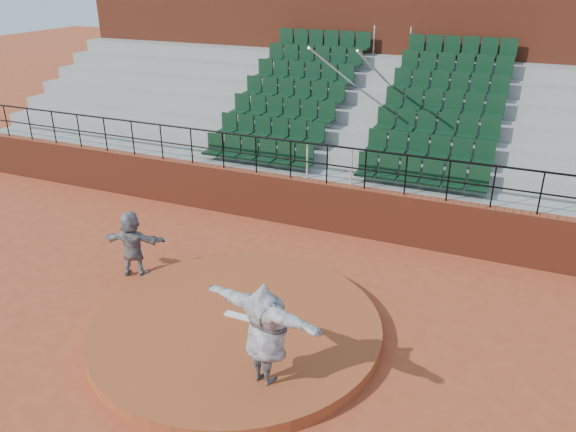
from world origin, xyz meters
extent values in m
plane|color=#AA4526|center=(0.00, 0.00, 0.00)|extent=(90.00, 90.00, 0.00)
cylinder|color=#9E4723|center=(0.00, 0.00, 0.12)|extent=(5.50, 5.50, 0.25)
cube|color=white|center=(0.00, 0.15, 0.27)|extent=(0.60, 0.15, 0.03)
cube|color=maroon|center=(0.00, 5.00, 0.65)|extent=(24.00, 0.30, 1.30)
cylinder|color=black|center=(0.00, 5.00, 2.30)|extent=(24.00, 0.05, 0.05)
cylinder|color=black|center=(0.00, 5.00, 1.80)|extent=(24.00, 0.04, 0.04)
cylinder|color=black|center=(-11.00, 5.00, 1.80)|extent=(0.04, 0.04, 1.00)
cylinder|color=black|center=(-10.00, 5.00, 1.80)|extent=(0.04, 0.04, 1.00)
cylinder|color=black|center=(-9.00, 5.00, 1.80)|extent=(0.04, 0.04, 1.00)
cylinder|color=black|center=(-8.00, 5.00, 1.80)|extent=(0.04, 0.04, 1.00)
cylinder|color=black|center=(-7.00, 5.00, 1.80)|extent=(0.04, 0.04, 1.00)
cylinder|color=black|center=(-6.00, 5.00, 1.80)|extent=(0.04, 0.04, 1.00)
cylinder|color=black|center=(-5.00, 5.00, 1.80)|extent=(0.04, 0.04, 1.00)
cylinder|color=black|center=(-4.00, 5.00, 1.80)|extent=(0.04, 0.04, 1.00)
cylinder|color=black|center=(-3.00, 5.00, 1.80)|extent=(0.04, 0.04, 1.00)
cylinder|color=black|center=(-2.00, 5.00, 1.80)|extent=(0.04, 0.04, 1.00)
cylinder|color=black|center=(-1.00, 5.00, 1.80)|extent=(0.04, 0.04, 1.00)
cylinder|color=black|center=(0.00, 5.00, 1.80)|extent=(0.04, 0.04, 1.00)
cylinder|color=black|center=(1.00, 5.00, 1.80)|extent=(0.04, 0.04, 1.00)
cylinder|color=black|center=(2.00, 5.00, 1.80)|extent=(0.04, 0.04, 1.00)
cylinder|color=black|center=(3.00, 5.00, 1.80)|extent=(0.04, 0.04, 1.00)
cylinder|color=black|center=(4.00, 5.00, 1.80)|extent=(0.04, 0.04, 1.00)
cylinder|color=black|center=(5.00, 5.00, 1.80)|extent=(0.04, 0.04, 1.00)
cube|color=gray|center=(0.00, 5.58, 0.65)|extent=(24.00, 0.85, 1.30)
cube|color=black|center=(-2.25, 5.59, 1.66)|extent=(3.30, 0.48, 0.72)
cube|color=black|center=(2.25, 5.59, 1.66)|extent=(3.30, 0.48, 0.72)
cube|color=gray|center=(0.00, 6.43, 0.85)|extent=(24.00, 0.85, 1.70)
cube|color=black|center=(-2.25, 6.44, 2.06)|extent=(3.30, 0.48, 0.72)
cube|color=black|center=(2.25, 6.44, 2.06)|extent=(3.30, 0.48, 0.72)
cube|color=gray|center=(0.00, 7.28, 1.05)|extent=(24.00, 0.85, 2.10)
cube|color=black|center=(-2.25, 7.29, 2.46)|extent=(3.30, 0.48, 0.72)
cube|color=black|center=(2.25, 7.29, 2.46)|extent=(3.30, 0.48, 0.72)
cube|color=gray|center=(0.00, 8.12, 1.25)|extent=(24.00, 0.85, 2.50)
cube|color=black|center=(-2.25, 8.13, 2.86)|extent=(3.30, 0.48, 0.72)
cube|color=black|center=(2.25, 8.13, 2.86)|extent=(3.30, 0.48, 0.72)
cube|color=gray|center=(0.00, 8.97, 1.45)|extent=(24.00, 0.85, 2.90)
cube|color=black|center=(-2.25, 8.98, 3.26)|extent=(3.30, 0.48, 0.72)
cube|color=black|center=(2.25, 8.98, 3.26)|extent=(3.30, 0.48, 0.72)
cube|color=gray|center=(0.00, 9.82, 1.65)|extent=(24.00, 0.85, 3.30)
cube|color=black|center=(-2.25, 9.83, 3.66)|extent=(3.30, 0.48, 0.72)
cube|color=black|center=(2.25, 9.83, 3.66)|extent=(3.30, 0.48, 0.72)
cube|color=gray|center=(0.00, 10.68, 1.85)|extent=(24.00, 0.85, 3.70)
cube|color=black|center=(-2.25, 10.69, 4.06)|extent=(3.30, 0.48, 0.72)
cube|color=black|center=(2.25, 10.69, 4.06)|extent=(3.30, 0.48, 0.72)
cylinder|color=silver|center=(-0.60, 8.12, 3.40)|extent=(0.06, 5.97, 2.46)
cylinder|color=silver|center=(0.60, 8.12, 3.40)|extent=(0.06, 5.97, 2.46)
cube|color=maroon|center=(0.00, 12.60, 3.55)|extent=(24.00, 3.00, 7.10)
imported|color=black|center=(1.23, -1.24, 1.15)|extent=(2.30, 1.11, 1.80)
imported|color=black|center=(-3.13, 1.05, 0.77)|extent=(1.49, 0.81, 1.53)
camera|label=1|loc=(4.41, -7.75, 6.40)|focal=35.00mm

